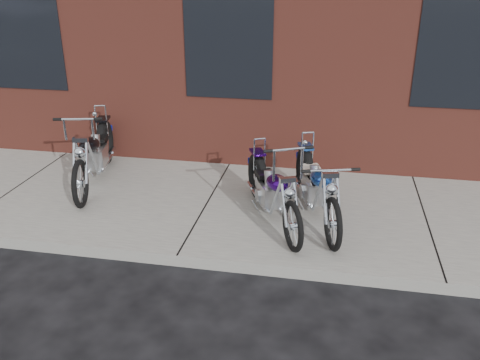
# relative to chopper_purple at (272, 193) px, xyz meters

# --- Properties ---
(ground) EXTENTS (120.00, 120.00, 0.00)m
(ground) POSITION_rel_chopper_purple_xyz_m (-0.97, -1.12, -0.54)
(ground) COLOR black
(ground) RESTS_ON ground
(sidewalk) EXTENTS (22.00, 3.00, 0.15)m
(sidewalk) POSITION_rel_chopper_purple_xyz_m (-0.97, 0.38, -0.46)
(sidewalk) COLOR gray
(sidewalk) RESTS_ON ground
(chopper_purple) EXTENTS (0.99, 1.98, 1.20)m
(chopper_purple) POSITION_rel_chopper_purple_xyz_m (0.00, 0.00, 0.00)
(chopper_purple) COLOR black
(chopper_purple) RESTS_ON sidewalk
(chopper_blue) EXTENTS (0.80, 2.19, 0.98)m
(chopper_blue) POSITION_rel_chopper_purple_xyz_m (0.56, 0.20, 0.02)
(chopper_blue) COLOR black
(chopper_blue) RESTS_ON sidewalk
(chopper_third) EXTENTS (0.75, 2.35, 1.21)m
(chopper_third) POSITION_rel_chopper_purple_xyz_m (-2.85, 0.77, 0.04)
(chopper_third) COLOR black
(chopper_third) RESTS_ON sidewalk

